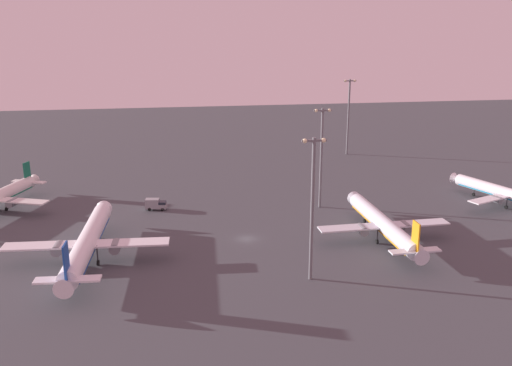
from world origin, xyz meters
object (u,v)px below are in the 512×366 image
(apron_light_east, at_px, (321,152))
(apron_light_west, at_px, (349,112))
(airplane_taxiway_distant, at_px, (507,194))
(catering_truck, at_px, (156,204))
(airplane_mid_apron, at_px, (87,243))
(airplane_near_gate, at_px, (383,224))
(apron_light_central, at_px, (312,202))

(apron_light_east, height_order, apron_light_west, apron_light_west)
(apron_light_east, distance_m, apron_light_west, 65.11)
(airplane_taxiway_distant, xyz_separation_m, catering_truck, (-95.63, 11.26, -1.97))
(airplane_mid_apron, distance_m, apron_light_west, 122.27)
(apron_light_east, bearing_deg, airplane_taxiway_distant, -7.61)
(airplane_near_gate, distance_m, apron_light_east, 29.44)
(airplane_taxiway_distant, distance_m, apron_light_central, 75.02)
(airplane_near_gate, height_order, apron_light_central, apron_light_central)
(airplane_mid_apron, relative_size, catering_truck, 7.53)
(catering_truck, bearing_deg, airplane_mid_apron, -14.32)
(airplane_taxiway_distant, bearing_deg, airplane_near_gate, -178.04)
(airplane_near_gate, xyz_separation_m, catering_truck, (-53.07, 30.12, -2.33))
(airplane_near_gate, relative_size, apron_light_central, 1.40)
(airplane_near_gate, bearing_deg, apron_light_west, 76.43)
(airplane_taxiway_distant, xyz_separation_m, apron_light_east, (-51.04, 6.82, 11.98))
(airplane_taxiway_distant, bearing_deg, airplane_mid_apron, 169.07)
(apron_light_central, bearing_deg, airplane_taxiway_distant, 29.58)
(airplane_mid_apron, height_order, airplane_taxiway_distant, airplane_mid_apron)
(airplane_taxiway_distant, distance_m, apron_light_east, 52.87)
(airplane_mid_apron, bearing_deg, airplane_near_gate, 5.23)
(airplane_mid_apron, xyz_separation_m, apron_light_central, (44.94, -15.23, 11.96))
(airplane_mid_apron, distance_m, apron_light_east, 65.59)
(airplane_taxiway_distant, relative_size, apron_light_east, 1.28)
(catering_truck, distance_m, apron_light_west, 90.91)
(airplane_mid_apron, relative_size, apron_light_west, 1.58)
(airplane_near_gate, xyz_separation_m, airplane_taxiway_distant, (42.56, 18.86, -0.36))
(airplane_near_gate, relative_size, catering_truck, 6.79)
(airplane_near_gate, distance_m, airplane_mid_apron, 66.72)
(airplane_mid_apron, height_order, catering_truck, airplane_mid_apron)
(airplane_near_gate, relative_size, apron_light_west, 1.42)
(apron_light_east, bearing_deg, airplane_mid_apron, -154.24)
(catering_truck, xyz_separation_m, apron_light_east, (44.59, -4.44, 13.95))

